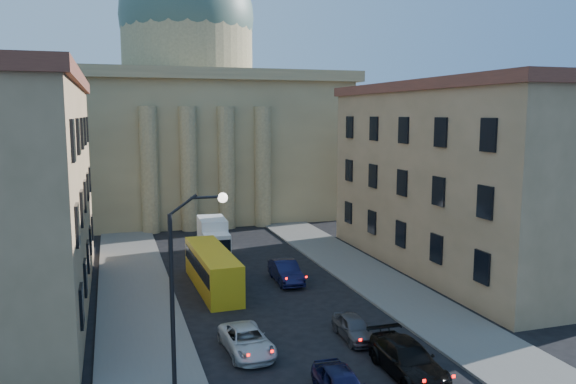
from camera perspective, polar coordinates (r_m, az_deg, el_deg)
name	(u,v)px	position (r m, az deg, el deg)	size (l,w,h in m)	color
sidewalk_left	(140,315)	(36.05, -14.85, -12.03)	(5.00, 60.00, 0.15)	#605C58
sidewalk_right	(390,289)	(40.42, 10.36, -9.68)	(5.00, 60.00, 0.15)	#605C58
church	(190,117)	(72.06, -9.93, 7.55)	(68.02, 28.76, 36.60)	olive
building_right	(465,175)	(46.70, 17.51, 1.67)	(11.60, 26.60, 14.70)	tan
street_lamp	(184,275)	(25.06, -10.54, -8.27)	(2.62, 0.44, 8.83)	black
car_left_mid	(247,341)	(29.94, -4.22, -14.83)	(2.15, 4.67, 1.30)	silver
car_right_mid	(408,359)	(28.10, 12.05, -16.29)	(2.17, 5.34, 1.55)	black
car_right_far	(354,328)	(31.75, 6.72, -13.52)	(1.51, 3.75, 1.28)	#47464B
car_right_distant	(286,272)	(41.44, -0.22, -8.10)	(1.64, 4.71, 1.55)	black
city_bus	(212,268)	(40.15, -7.70, -7.65)	(2.53, 9.83, 2.76)	gold
box_truck	(213,238)	(49.47, -7.58, -4.68)	(2.46, 5.77, 3.12)	white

